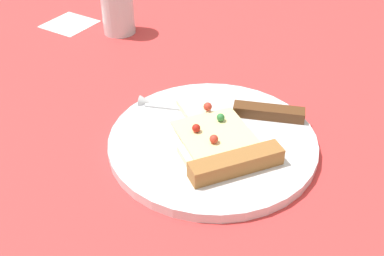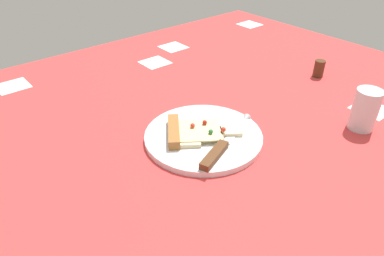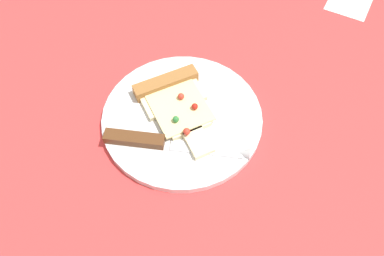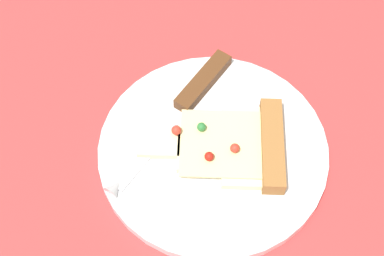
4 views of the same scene
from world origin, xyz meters
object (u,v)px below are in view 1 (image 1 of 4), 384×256
(drinking_glass, at_px, (118,7))
(plate, at_px, (213,142))
(knife, at_px, (236,110))
(pizza_slice, at_px, (221,144))

(drinking_glass, bearing_deg, plate, 147.26)
(knife, bearing_deg, drinking_glass, 45.41)
(pizza_slice, bearing_deg, plate, 90.00)
(knife, distance_m, drinking_glass, 0.37)
(plate, distance_m, pizza_slice, 0.03)
(plate, relative_size, knife, 1.21)
(plate, relative_size, pizza_slice, 1.50)
(pizza_slice, height_order, drinking_glass, drinking_glass)
(knife, height_order, drinking_glass, drinking_glass)
(plate, height_order, knife, knife)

